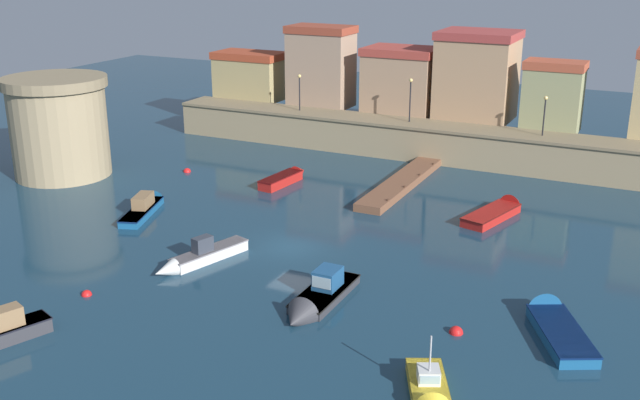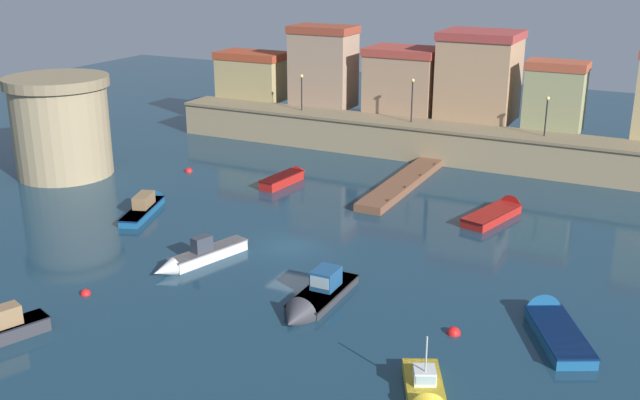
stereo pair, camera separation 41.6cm
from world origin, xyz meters
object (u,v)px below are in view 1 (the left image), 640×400
object	(u,v)px
moored_boat_1	(199,257)
moored_boat_8	(430,394)
quay_lamp_1	(410,94)
mooring_buoy_1	(456,333)
moored_boat_7	(286,178)
moored_boat_3	(553,321)
moored_boat_6	(500,210)
mooring_buoy_0	(87,295)
mooring_buoy_2	(187,172)
moored_boat_4	(147,205)
quay_lamp_2	(545,109)
quay_lamp_0	(300,86)
moored_boat_5	(315,300)
fortress_tower	(59,126)

from	to	relation	value
moored_boat_1	moored_boat_8	bearing A→B (deg)	82.47
quay_lamp_1	mooring_buoy_1	size ratio (longest dim) A/B	5.52
moored_boat_7	moored_boat_3	bearing A→B (deg)	-116.94
quay_lamp_1	mooring_buoy_1	bearing A→B (deg)	-66.04
moored_boat_6	mooring_buoy_0	bearing A→B (deg)	158.04
moored_boat_6	mooring_buoy_2	bearing A→B (deg)	107.16
moored_boat_6	moored_boat_8	size ratio (longest dim) A/B	1.49
moored_boat_4	mooring_buoy_2	distance (m)	9.71
quay_lamp_2	moored_boat_7	xyz separation A→B (m)	(-17.50, -11.75, -4.91)
mooring_buoy_2	quay_lamp_0	bearing A→B (deg)	72.99
quay_lamp_2	moored_boat_3	distance (m)	28.01
quay_lamp_2	moored_boat_5	xyz separation A→B (m)	(-5.73, -30.12, -4.93)
fortress_tower	mooring_buoy_1	xyz separation A→B (m)	(36.55, -11.68, -4.09)
moored_boat_7	mooring_buoy_2	world-z (taller)	moored_boat_7
moored_boat_1	mooring_buoy_1	world-z (taller)	moored_boat_1
moored_boat_3	moored_boat_6	bearing A→B (deg)	-4.92
moored_boat_3	mooring_buoy_1	xyz separation A→B (m)	(-4.10, -2.67, -0.32)
moored_boat_7	moored_boat_8	distance (m)	31.10
quay_lamp_1	moored_boat_6	world-z (taller)	quay_lamp_1
moored_boat_1	mooring_buoy_2	xyz separation A→B (m)	(-11.91, 15.37, -0.45)
moored_boat_8	mooring_buoy_2	distance (m)	36.69
quay_lamp_2	moored_boat_7	bearing A→B (deg)	-146.11
fortress_tower	mooring_buoy_2	world-z (taller)	fortress_tower
moored_boat_3	moored_boat_7	xyz separation A→B (m)	(-23.27, 15.20, 0.09)
quay_lamp_1	mooring_buoy_0	size ratio (longest dim) A/B	6.71
fortress_tower	moored_boat_1	bearing A→B (deg)	-26.56
fortress_tower	moored_boat_6	bearing A→B (deg)	10.00
mooring_buoy_1	quay_lamp_1	bearing A→B (deg)	113.96
mooring_buoy_1	mooring_buoy_0	bearing A→B (deg)	-166.09
moored_boat_5	moored_boat_7	distance (m)	21.81
quay_lamp_1	moored_boat_4	bearing A→B (deg)	-118.02
quay_lamp_0	mooring_buoy_1	xyz separation A→B (m)	(24.08, -29.63, -5.40)
quay_lamp_2	moored_boat_4	xyz separation A→B (m)	(-23.19, -21.99, -4.91)
quay_lamp_1	moored_boat_1	xyz separation A→B (m)	(-2.92, -28.17, -5.20)
moored_boat_8	mooring_buoy_1	xyz separation A→B (m)	(-0.67, 6.08, -0.32)
quay_lamp_2	moored_boat_8	world-z (taller)	quay_lamp_2
moored_boat_1	mooring_buoy_0	world-z (taller)	moored_boat_1
moored_boat_5	moored_boat_6	world-z (taller)	moored_boat_5
quay_lamp_2	moored_boat_6	xyz separation A→B (m)	(-0.45, -11.88, -4.98)
moored_boat_3	moored_boat_6	xyz separation A→B (m)	(-6.23, 15.08, 0.02)
moored_boat_1	fortress_tower	bearing A→B (deg)	-99.89
mooring_buoy_2	moored_boat_3	bearing A→B (deg)	-23.78
moored_boat_1	mooring_buoy_0	bearing A→B (deg)	-9.31
quay_lamp_2	moored_boat_5	bearing A→B (deg)	-100.78
moored_boat_3	moored_boat_4	xyz separation A→B (m)	(-28.97, 4.96, 0.09)
quay_lamp_1	moored_boat_5	world-z (taller)	quay_lamp_1
moored_boat_4	moored_boat_6	world-z (taller)	moored_boat_4
moored_boat_3	mooring_buoy_2	bearing A→B (deg)	38.86
moored_boat_1	moored_boat_8	size ratio (longest dim) A/B	1.42
quay_lamp_1	mooring_buoy_0	bearing A→B (deg)	-99.80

